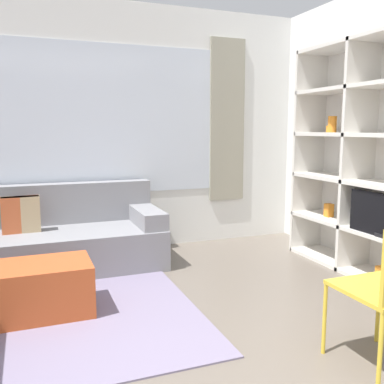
# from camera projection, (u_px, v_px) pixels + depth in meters

# --- Properties ---
(wall_back) EXTENTS (5.80, 0.11, 2.70)m
(wall_back) POSITION_uv_depth(u_px,v_px,m) (106.00, 129.00, 4.64)
(wall_back) COLOR white
(wall_back) RESTS_ON ground_plane
(area_rug) EXTENTS (2.59, 2.13, 0.01)m
(area_rug) POSITION_uv_depth(u_px,v_px,m) (13.00, 319.00, 3.06)
(area_rug) COLOR slate
(area_rug) RESTS_ON ground_plane
(couch_main) EXTENTS (1.89, 0.87, 0.80)m
(couch_main) POSITION_uv_depth(u_px,v_px,m) (61.00, 239.00, 4.17)
(couch_main) COLOR gray
(couch_main) RESTS_ON ground_plane
(ottoman) EXTENTS (0.73, 0.49, 0.39)m
(ottoman) POSITION_uv_depth(u_px,v_px,m) (40.00, 289.00, 3.11)
(ottoman) COLOR #B74C23
(ottoman) RESTS_ON ground_plane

